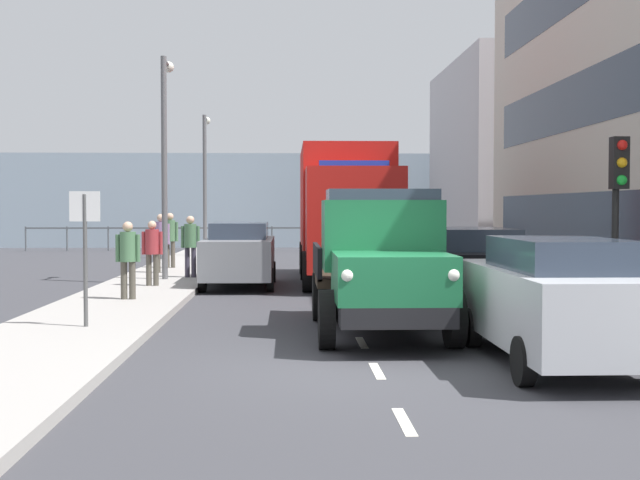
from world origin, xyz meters
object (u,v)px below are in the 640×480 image
object	(u,v)px
car_grey_oppositeside_0	(240,253)
lamp_post_far	(205,171)
truck_vintage_green	(381,265)
car_silver_kerbside_near	(556,299)
pedestrian_couple_b	(161,238)
pedestrian_near_railing	(170,235)
street_sign	(85,234)
car_black_kerbside_1	(469,269)
traffic_light_near	(618,188)
pedestrian_with_bag	(190,241)
lamp_post_promenade	(165,146)
pedestrian_couple_a	(152,248)
lorry_cargo_red	(346,209)
pedestrian_in_dark_coat	(128,254)

from	to	relation	value
car_grey_oppositeside_0	lamp_post_far	size ratio (longest dim) A/B	0.77
truck_vintage_green	car_grey_oppositeside_0	distance (m)	9.18
car_silver_kerbside_near	pedestrian_couple_b	distance (m)	16.30
truck_vintage_green	pedestrian_near_railing	distance (m)	14.94
street_sign	lamp_post_far	bearing A→B (deg)	-89.79
car_black_kerbside_1	traffic_light_near	size ratio (longest dim) A/B	1.38
car_black_kerbside_1	pedestrian_with_bag	distance (m)	9.62
truck_vintage_green	pedestrian_near_railing	xyz separation A→B (m)	(5.44, -13.92, 0.04)
car_black_kerbside_1	lamp_post_promenade	xyz separation A→B (m)	(7.06, -6.75, 2.93)
pedestrian_couple_a	car_black_kerbside_1	bearing A→B (deg)	146.91
lorry_cargo_red	lamp_post_promenade	xyz separation A→B (m)	(5.06, 0.36, 1.75)
car_grey_oppositeside_0	lamp_post_promenade	xyz separation A→B (m)	(2.11, -0.95, 2.93)
car_silver_kerbside_near	truck_vintage_green	bearing A→B (deg)	-51.61
pedestrian_near_railing	lamp_post_far	size ratio (longest dim) A/B	0.31
pedestrian_in_dark_coat	pedestrian_with_bag	world-z (taller)	pedestrian_with_bag
car_silver_kerbside_near	pedestrian_couple_a	distance (m)	12.40
pedestrian_couple_a	pedestrian_couple_b	distance (m)	4.30
pedestrian_couple_b	lamp_post_far	distance (m)	9.54
car_grey_oppositeside_0	street_sign	xyz separation A→B (m)	(2.05, 8.51, 0.79)
pedestrian_couple_b	lamp_post_far	world-z (taller)	lamp_post_far
car_silver_kerbside_near	traffic_light_near	xyz separation A→B (m)	(-2.08, -3.18, 1.58)
pedestrian_with_bag	lorry_cargo_red	bearing A→B (deg)	179.38
pedestrian_with_bag	traffic_light_near	bearing A→B (deg)	131.73
car_silver_kerbside_near	pedestrian_near_railing	bearing A→B (deg)	-65.53
car_black_kerbside_1	car_grey_oppositeside_0	size ratio (longest dim) A/B	1.00
lamp_post_promenade	street_sign	xyz separation A→B (m)	(-0.05, 9.46, -2.15)
truck_vintage_green	car_silver_kerbside_near	xyz separation A→B (m)	(-2.09, 2.64, -0.28)
car_grey_oppositeside_0	pedestrian_near_railing	bearing A→B (deg)	-63.56
street_sign	pedestrian_couple_b	bearing A→B (deg)	-87.48
pedestrian_couple_a	traffic_light_near	world-z (taller)	traffic_light_near
lamp_post_promenade	truck_vintage_green	bearing A→B (deg)	117.18
pedestrian_with_bag	car_black_kerbside_1	bearing A→B (deg)	131.90
car_grey_oppositeside_0	pedestrian_in_dark_coat	size ratio (longest dim) A/B	2.64
car_black_kerbside_1	car_grey_oppositeside_0	xyz separation A→B (m)	(4.95, -5.80, -0.00)
lorry_cargo_red	pedestrian_couple_a	distance (m)	5.74
car_silver_kerbside_near	car_black_kerbside_1	distance (m)	5.56
truck_vintage_green	pedestrian_couple_a	world-z (taller)	truck_vintage_green
truck_vintage_green	car_grey_oppositeside_0	world-z (taller)	truck_vintage_green
pedestrian_couple_a	truck_vintage_green	bearing A→B (deg)	123.54
truck_vintage_green	lorry_cargo_red	bearing A→B (deg)	-90.52
car_grey_oppositeside_0	pedestrian_near_railing	distance (m)	5.81
truck_vintage_green	street_sign	xyz separation A→B (m)	(4.91, -0.21, 0.50)
lamp_post_far	pedestrian_couple_b	bearing A→B (deg)	87.30
car_black_kerbside_1	street_sign	size ratio (longest dim) A/B	1.97
car_black_kerbside_1	pedestrian_in_dark_coat	xyz separation A→B (m)	(7.10, -1.46, 0.24)
pedestrian_couple_b	pedestrian_with_bag	bearing A→B (deg)	122.12
pedestrian_with_bag	lamp_post_far	xyz separation A→B (m)	(0.66, -10.96, 2.46)
lorry_cargo_red	street_sign	xyz separation A→B (m)	(5.00, 9.82, -0.39)
truck_vintage_green	traffic_light_near	distance (m)	4.41
pedestrian_with_bag	car_grey_oppositeside_0	bearing A→B (deg)	137.38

